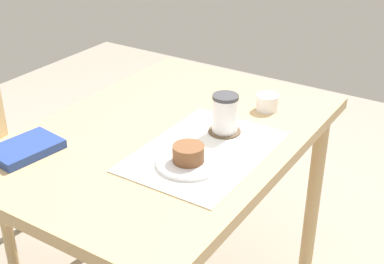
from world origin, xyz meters
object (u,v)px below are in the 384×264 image
at_px(pastry, 188,153).
at_px(sugar_bowl, 267,102).
at_px(pastry_plate, 188,163).
at_px(dining_table, 169,158).
at_px(coffee_mug, 226,113).
at_px(small_book, 26,149).

relative_size(pastry, sugar_bowl, 1.17).
height_order(pastry_plate, sugar_bowl, sugar_bowl).
bearing_deg(pastry_plate, sugar_bowl, -2.82).
relative_size(dining_table, sugar_bowl, 14.81).
height_order(pastry, coffee_mug, coffee_mug).
relative_size(dining_table, pastry, 12.63).
bearing_deg(sugar_bowl, dining_table, 148.88).
bearing_deg(sugar_bowl, coffee_mug, 170.98).
xyz_separation_m(pastry, coffee_mug, (0.21, 0.01, 0.03)).
distance_m(pastry_plate, coffee_mug, 0.22).
bearing_deg(dining_table, pastry_plate, -129.81).
distance_m(pastry, coffee_mug, 0.21).
height_order(dining_table, pastry_plate, pastry_plate).
height_order(pastry, small_book, pastry).
xyz_separation_m(pastry_plate, sugar_bowl, (0.42, -0.02, 0.02)).
bearing_deg(pastry_plate, coffee_mug, 3.33).
bearing_deg(pastry, dining_table, 50.19).
bearing_deg(coffee_mug, pastry, -176.67).
bearing_deg(sugar_bowl, pastry_plate, 177.18).
distance_m(pastry_plate, sugar_bowl, 0.42).
bearing_deg(small_book, dining_table, -31.19).
relative_size(pastry, small_book, 0.46).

